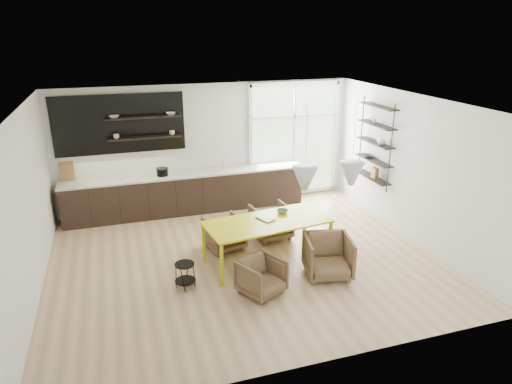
# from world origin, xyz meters

# --- Properties ---
(room) EXTENTS (7.02, 6.01, 2.91)m
(room) POSITION_xyz_m (0.58, 1.10, 1.46)
(room) COLOR tan
(room) RESTS_ON ground
(kitchen_run) EXTENTS (5.54, 0.69, 2.75)m
(kitchen_run) POSITION_xyz_m (-0.69, 2.69, 0.60)
(kitchen_run) COLOR black
(kitchen_run) RESTS_ON ground
(right_shelving) EXTENTS (0.26, 1.22, 1.90)m
(right_shelving) POSITION_xyz_m (3.36, 1.17, 1.65)
(right_shelving) COLOR black
(right_shelving) RESTS_ON ground
(dining_table) EXTENTS (2.34, 1.29, 0.81)m
(dining_table) POSITION_xyz_m (0.38, -0.22, 0.76)
(dining_table) COLOR #D0D208
(dining_table) RESTS_ON ground
(armchair_back_left) EXTENTS (0.82, 0.83, 0.64)m
(armchair_back_left) POSITION_xyz_m (-0.24, 0.55, 0.32)
(armchair_back_left) COLOR brown
(armchair_back_left) RESTS_ON ground
(armchair_back_right) EXTENTS (0.81, 0.83, 0.68)m
(armchair_back_right) POSITION_xyz_m (0.79, 0.75, 0.34)
(armchair_back_right) COLOR brown
(armchair_back_right) RESTS_ON ground
(armchair_front_left) EXTENTS (0.87, 0.87, 0.60)m
(armchair_front_left) POSITION_xyz_m (-0.06, -1.20, 0.30)
(armchair_front_left) COLOR brown
(armchair_front_left) RESTS_ON ground
(armchair_front_right) EXTENTS (0.92, 0.94, 0.72)m
(armchair_front_right) POSITION_xyz_m (1.22, -1.01, 0.36)
(armchair_front_right) COLOR brown
(armchair_front_right) RESTS_ON ground
(wire_stool) EXTENTS (0.35, 0.35, 0.44)m
(wire_stool) POSITION_xyz_m (-1.21, -0.65, 0.28)
(wire_stool) COLOR black
(wire_stool) RESTS_ON ground
(table_book) EXTENTS (0.36, 0.41, 0.03)m
(table_book) POSITION_xyz_m (0.27, -0.17, 0.83)
(table_book) COLOR white
(table_book) RESTS_ON dining_table
(table_bowl) EXTENTS (0.27, 0.27, 0.07)m
(table_bowl) POSITION_xyz_m (0.76, 0.04, 0.85)
(table_bowl) COLOR #487249
(table_bowl) RESTS_ON dining_table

